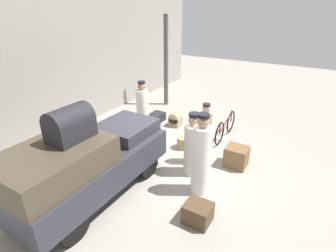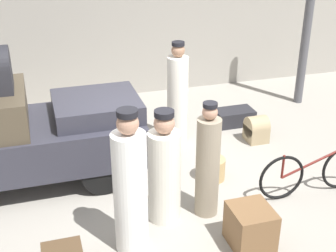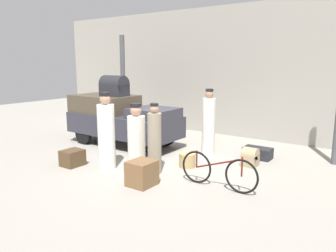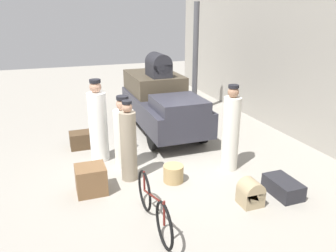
{
  "view_description": "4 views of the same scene",
  "coord_description": "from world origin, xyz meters",
  "px_view_note": "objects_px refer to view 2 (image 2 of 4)",
  "views": [
    {
      "loc": [
        -5.18,
        -3.02,
        3.85
      ],
      "look_at": [
        0.2,
        0.2,
        0.95
      ],
      "focal_mm": 28.0,
      "sensor_mm": 36.0,
      "label": 1
    },
    {
      "loc": [
        -1.6,
        -5.78,
        3.92
      ],
      "look_at": [
        0.2,
        0.2,
        0.95
      ],
      "focal_mm": 50.0,
      "sensor_mm": 36.0,
      "label": 2
    },
    {
      "loc": [
        5.04,
        -6.63,
        2.58
      ],
      "look_at": [
        0.2,
        0.2,
        0.95
      ],
      "focal_mm": 35.0,
      "sensor_mm": 36.0,
      "label": 3
    },
    {
      "loc": [
        6.41,
        -2.04,
        3.26
      ],
      "look_at": [
        0.2,
        0.2,
        0.95
      ],
      "focal_mm": 35.0,
      "sensor_mm": 36.0,
      "label": 4
    }
  ],
  "objects_px": {
    "bicycle": "(313,172)",
    "suitcase_tan_flat": "(250,227)",
    "truck": "(8,134)",
    "wicker_basket": "(212,169)",
    "porter_with_bicycle": "(130,189)",
    "porter_carrying_trunk": "(178,98)",
    "trunk_wicker_pale": "(256,129)",
    "conductor_in_dark_uniform": "(208,164)",
    "suitcase_black_upright": "(234,117)",
    "porter_standing_middle": "(164,172)"
  },
  "relations": [
    {
      "from": "porter_carrying_trunk",
      "to": "trunk_wicker_pale",
      "type": "bearing_deg",
      "value": -14.45
    },
    {
      "from": "porter_standing_middle",
      "to": "suitcase_tan_flat",
      "type": "distance_m",
      "value": 1.3
    },
    {
      "from": "porter_carrying_trunk",
      "to": "porter_standing_middle",
      "type": "distance_m",
      "value": 2.28
    },
    {
      "from": "bicycle",
      "to": "suitcase_black_upright",
      "type": "distance_m",
      "value": 2.58
    },
    {
      "from": "bicycle",
      "to": "porter_carrying_trunk",
      "type": "bearing_deg",
      "value": 122.96
    },
    {
      "from": "bicycle",
      "to": "trunk_wicker_pale",
      "type": "relative_size",
      "value": 3.63
    },
    {
      "from": "truck",
      "to": "bicycle",
      "type": "height_order",
      "value": "truck"
    },
    {
      "from": "truck",
      "to": "suitcase_black_upright",
      "type": "height_order",
      "value": "truck"
    },
    {
      "from": "porter_carrying_trunk",
      "to": "trunk_wicker_pale",
      "type": "relative_size",
      "value": 3.88
    },
    {
      "from": "bicycle",
      "to": "porter_with_bicycle",
      "type": "distance_m",
      "value": 2.89
    },
    {
      "from": "suitcase_tan_flat",
      "to": "trunk_wicker_pale",
      "type": "bearing_deg",
      "value": 62.0
    },
    {
      "from": "porter_standing_middle",
      "to": "suitcase_black_upright",
      "type": "xyz_separation_m",
      "value": [
        2.17,
        2.52,
        -0.57
      ]
    },
    {
      "from": "truck",
      "to": "suitcase_black_upright",
      "type": "xyz_separation_m",
      "value": [
        4.13,
        1.01,
        -0.7
      ]
    },
    {
      "from": "porter_with_bicycle",
      "to": "porter_carrying_trunk",
      "type": "relative_size",
      "value": 1.01
    },
    {
      "from": "porter_with_bicycle",
      "to": "porter_carrying_trunk",
      "type": "xyz_separation_m",
      "value": [
        1.42,
        2.57,
        -0.0
      ]
    },
    {
      "from": "bicycle",
      "to": "trunk_wicker_pale",
      "type": "height_order",
      "value": "bicycle"
    },
    {
      "from": "bicycle",
      "to": "suitcase_tan_flat",
      "type": "distance_m",
      "value": 1.61
    },
    {
      "from": "bicycle",
      "to": "wicker_basket",
      "type": "distance_m",
      "value": 1.51
    },
    {
      "from": "porter_with_bicycle",
      "to": "suitcase_tan_flat",
      "type": "relative_size",
      "value": 3.39
    },
    {
      "from": "truck",
      "to": "conductor_in_dark_uniform",
      "type": "distance_m",
      "value": 3.0
    },
    {
      "from": "wicker_basket",
      "to": "trunk_wicker_pale",
      "type": "xyz_separation_m",
      "value": [
        1.25,
        0.99,
        0.05
      ]
    },
    {
      "from": "suitcase_black_upright",
      "to": "conductor_in_dark_uniform",
      "type": "bearing_deg",
      "value": -121.49
    },
    {
      "from": "bicycle",
      "to": "wicker_basket",
      "type": "xyz_separation_m",
      "value": [
        -1.26,
        0.81,
        -0.19
      ]
    },
    {
      "from": "bicycle",
      "to": "porter_with_bicycle",
      "type": "relative_size",
      "value": 0.92
    },
    {
      "from": "conductor_in_dark_uniform",
      "to": "suitcase_black_upright",
      "type": "bearing_deg",
      "value": 58.51
    },
    {
      "from": "truck",
      "to": "bicycle",
      "type": "xyz_separation_m",
      "value": [
        4.23,
        -1.57,
        -0.48
      ]
    },
    {
      "from": "wicker_basket",
      "to": "conductor_in_dark_uniform",
      "type": "bearing_deg",
      "value": -116.88
    },
    {
      "from": "bicycle",
      "to": "suitcase_tan_flat",
      "type": "xyz_separation_m",
      "value": [
        -1.39,
        -0.8,
        -0.1
      ]
    },
    {
      "from": "truck",
      "to": "trunk_wicker_pale",
      "type": "xyz_separation_m",
      "value": [
        4.22,
        0.23,
        -0.62
      ]
    },
    {
      "from": "porter_carrying_trunk",
      "to": "conductor_in_dark_uniform",
      "type": "relative_size",
      "value": 1.12
    },
    {
      "from": "wicker_basket",
      "to": "trunk_wicker_pale",
      "type": "distance_m",
      "value": 1.6
    },
    {
      "from": "bicycle",
      "to": "porter_standing_middle",
      "type": "relative_size",
      "value": 1.08
    },
    {
      "from": "bicycle",
      "to": "porter_standing_middle",
      "type": "distance_m",
      "value": 2.29
    },
    {
      "from": "porter_carrying_trunk",
      "to": "suitcase_tan_flat",
      "type": "relative_size",
      "value": 3.35
    },
    {
      "from": "porter_with_bicycle",
      "to": "porter_carrying_trunk",
      "type": "height_order",
      "value": "porter_with_bicycle"
    },
    {
      "from": "porter_with_bicycle",
      "to": "truck",
      "type": "bearing_deg",
      "value": 125.35
    },
    {
      "from": "truck",
      "to": "wicker_basket",
      "type": "bearing_deg",
      "value": -14.25
    },
    {
      "from": "truck",
      "to": "trunk_wicker_pale",
      "type": "distance_m",
      "value": 4.27
    },
    {
      "from": "porter_with_bicycle",
      "to": "suitcase_black_upright",
      "type": "xyz_separation_m",
      "value": [
        2.72,
        2.99,
        -0.71
      ]
    },
    {
      "from": "truck",
      "to": "bicycle",
      "type": "distance_m",
      "value": 4.53
    },
    {
      "from": "trunk_wicker_pale",
      "to": "suitcase_black_upright",
      "type": "height_order",
      "value": "trunk_wicker_pale"
    },
    {
      "from": "wicker_basket",
      "to": "porter_with_bicycle",
      "type": "height_order",
      "value": "porter_with_bicycle"
    },
    {
      "from": "wicker_basket",
      "to": "suitcase_black_upright",
      "type": "xyz_separation_m",
      "value": [
        1.16,
        1.76,
        -0.02
      ]
    },
    {
      "from": "truck",
      "to": "porter_standing_middle",
      "type": "height_order",
      "value": "porter_standing_middle"
    },
    {
      "from": "bicycle",
      "to": "porter_with_bicycle",
      "type": "height_order",
      "value": "porter_with_bicycle"
    },
    {
      "from": "porter_standing_middle",
      "to": "wicker_basket",
      "type": "bearing_deg",
      "value": 37.3
    },
    {
      "from": "truck",
      "to": "wicker_basket",
      "type": "xyz_separation_m",
      "value": [
        2.97,
        -0.75,
        -0.67
      ]
    },
    {
      "from": "wicker_basket",
      "to": "conductor_in_dark_uniform",
      "type": "height_order",
      "value": "conductor_in_dark_uniform"
    },
    {
      "from": "porter_with_bicycle",
      "to": "conductor_in_dark_uniform",
      "type": "height_order",
      "value": "porter_with_bicycle"
    },
    {
      "from": "porter_carrying_trunk",
      "to": "suitcase_black_upright",
      "type": "xyz_separation_m",
      "value": [
        1.3,
        0.41,
        -0.71
      ]
    }
  ]
}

